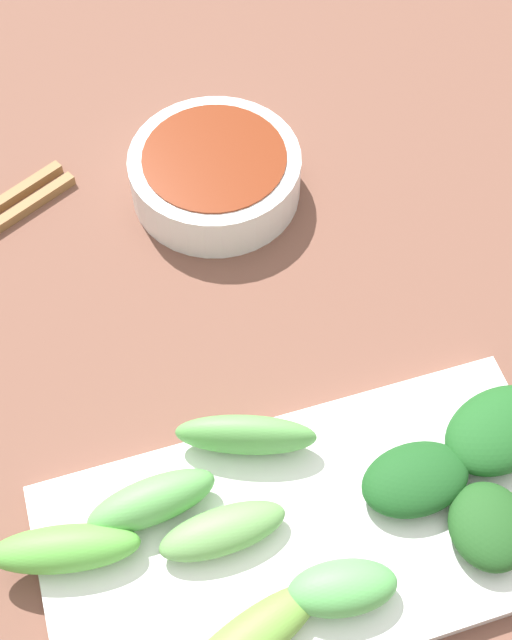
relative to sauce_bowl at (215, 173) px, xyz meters
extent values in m
cube|color=brown|center=(0.15, -0.03, -0.03)|extent=(2.10, 2.10, 0.02)
cylinder|color=white|center=(0.00, 0.00, 0.00)|extent=(0.13, 0.13, 0.04)
cylinder|color=maroon|center=(0.00, 0.00, 0.01)|extent=(0.11, 0.11, 0.02)
cube|color=white|center=(0.28, -0.02, -0.02)|extent=(0.15, 0.31, 0.01)
ellipsoid|color=#1B521F|center=(0.27, 0.05, 0.00)|extent=(0.05, 0.07, 0.02)
ellipsoid|color=#6BA758|center=(0.26, -0.07, 0.00)|extent=(0.03, 0.08, 0.02)
ellipsoid|color=#225320|center=(0.31, 0.08, 0.00)|extent=(0.06, 0.06, 0.02)
ellipsoid|color=#1E5A22|center=(0.25, 0.11, 0.00)|extent=(0.07, 0.09, 0.03)
ellipsoid|color=#62B559|center=(0.24, -0.10, 0.01)|extent=(0.03, 0.08, 0.03)
ellipsoid|color=#5FAA52|center=(0.21, -0.04, 0.01)|extent=(0.05, 0.09, 0.03)
ellipsoid|color=#5CB95B|center=(0.32, -0.02, 0.00)|extent=(0.04, 0.07, 0.03)
ellipsoid|color=#5FB945|center=(0.25, -0.16, 0.00)|extent=(0.04, 0.09, 0.03)
camera|label=1|loc=(0.42, -0.10, 0.48)|focal=48.11mm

